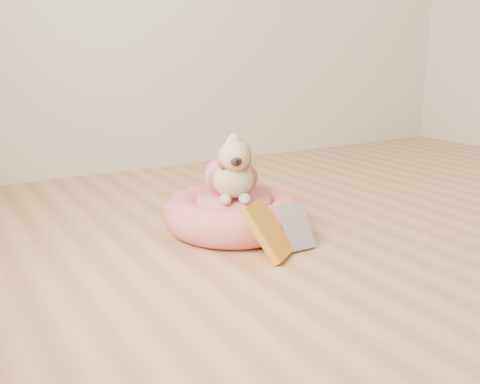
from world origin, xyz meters
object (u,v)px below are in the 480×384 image
pet_bed (234,214)px  book_white (295,227)px  dog (231,163)px  book_yellow (268,231)px

pet_bed → book_white: size_ratio=3.19×
dog → pet_bed: bearing=3.5°
pet_bed → dog: dog is taller
dog → book_yellow: size_ratio=1.65×
pet_bed → book_white: bearing=-71.5°
book_yellow → pet_bed: bearing=47.4°
dog → book_white: bearing=-46.5°
dog → book_white: size_ratio=2.07×
dog → book_yellow: dog is taller
book_yellow → book_white: book_yellow is taller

